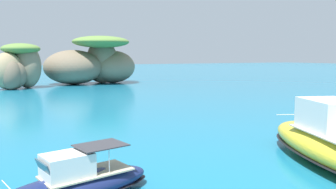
{
  "coord_description": "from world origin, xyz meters",
  "views": [
    {
      "loc": [
        -14.47,
        -6.18,
        5.4
      ],
      "look_at": [
        -0.73,
        20.49,
        2.03
      ],
      "focal_mm": 36.97,
      "sensor_mm": 36.0,
      "label": 1
    }
  ],
  "objects_px": {
    "islet_small": "(17,67)",
    "motorboat_yellow": "(335,145)",
    "islet_large": "(95,64)",
    "motorboat_navy": "(75,184)"
  },
  "relations": [
    {
      "from": "motorboat_navy",
      "to": "motorboat_yellow",
      "type": "relative_size",
      "value": 0.57
    },
    {
      "from": "islet_small",
      "to": "motorboat_yellow",
      "type": "relative_size",
      "value": 0.84
    },
    {
      "from": "islet_small",
      "to": "motorboat_yellow",
      "type": "xyz_separation_m",
      "value": [
        10.85,
        -50.56,
        -2.42
      ]
    },
    {
      "from": "motorboat_navy",
      "to": "motorboat_yellow",
      "type": "xyz_separation_m",
      "value": [
        12.2,
        -1.73,
        0.45
      ]
    },
    {
      "from": "islet_large",
      "to": "motorboat_navy",
      "type": "xyz_separation_m",
      "value": [
        -15.61,
        -53.81,
        -3.26
      ]
    },
    {
      "from": "motorboat_navy",
      "to": "islet_small",
      "type": "bearing_deg",
      "value": 88.42
    },
    {
      "from": "islet_large",
      "to": "islet_small",
      "type": "height_order",
      "value": "islet_large"
    },
    {
      "from": "islet_large",
      "to": "motorboat_yellow",
      "type": "height_order",
      "value": "islet_large"
    },
    {
      "from": "islet_large",
      "to": "islet_small",
      "type": "xyz_separation_m",
      "value": [
        -14.27,
        -4.99,
        -0.39
      ]
    },
    {
      "from": "islet_small",
      "to": "motorboat_yellow",
      "type": "height_order",
      "value": "islet_small"
    }
  ]
}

